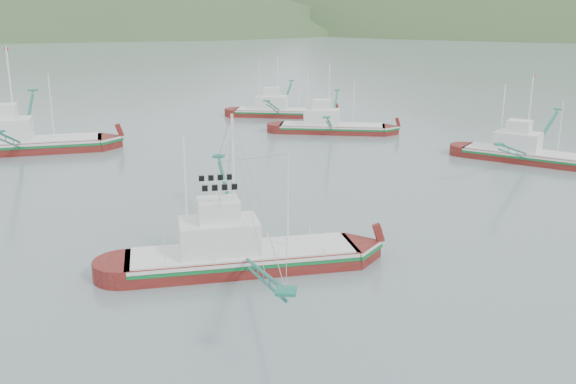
# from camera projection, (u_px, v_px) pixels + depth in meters

# --- Properties ---
(ground) EXTENTS (1200.00, 1200.00, 0.00)m
(ground) POSITION_uv_depth(u_px,v_px,m) (278.00, 275.00, 36.60)
(ground) COLOR slate
(ground) RESTS_ON ground
(main_boat) EXTENTS (13.83, 23.59, 9.81)m
(main_boat) POSITION_uv_depth(u_px,v_px,m) (240.00, 237.00, 36.97)
(main_boat) COLOR #5D110D
(main_boat) RESTS_ON ground
(bg_boat_far) EXTENTS (12.76, 22.98, 9.29)m
(bg_boat_far) POSITION_uv_depth(u_px,v_px,m) (331.00, 123.00, 77.84)
(bg_boat_far) COLOR #5D110D
(bg_boat_far) RESTS_ON ground
(bg_boat_left) EXTENTS (16.52, 27.98, 11.77)m
(bg_boat_left) POSITION_uv_depth(u_px,v_px,m) (20.00, 130.00, 67.03)
(bg_boat_left) COLOR #5D110D
(bg_boat_left) RESTS_ON ground
(bg_boat_right) EXTENTS (14.26, 21.44, 9.30)m
(bg_boat_right) POSITION_uv_depth(u_px,v_px,m) (530.00, 143.00, 62.82)
(bg_boat_right) COLOR #5D110D
(bg_boat_right) RESTS_ON ground
(bg_boat_extra) EXTENTS (12.80, 22.97, 9.29)m
(bg_boat_extra) POSITION_uv_depth(u_px,v_px,m) (279.00, 108.00, 89.52)
(bg_boat_extra) COLOR #5D110D
(bg_boat_extra) RESTS_ON ground
(headland_left) EXTENTS (448.00, 308.00, 210.00)m
(headland_left) POSITION_uv_depth(u_px,v_px,m) (55.00, 33.00, 397.71)
(headland_left) COLOR #345029
(headland_left) RESTS_ON ground
(ridge_distant) EXTENTS (960.00, 400.00, 240.00)m
(ridge_distant) POSITION_uv_depth(u_px,v_px,m) (382.00, 25.00, 569.52)
(ridge_distant) COLOR slate
(ridge_distant) RESTS_ON ground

